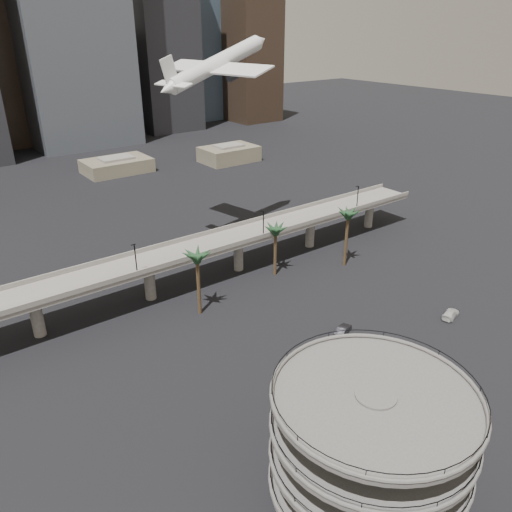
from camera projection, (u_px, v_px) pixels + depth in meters
ground at (404, 433)px, 68.62m from camera, size 700.00×700.00×0.00m
parking_ramp at (370, 441)px, 54.46m from camera, size 22.20×22.20×17.35m
overpass at (196, 252)px, 105.24m from camera, size 130.00×9.30×14.70m
palm_trees at (278, 234)px, 103.70m from camera, size 42.40×10.40×14.00m
low_buildings at (85, 176)px, 173.98m from camera, size 135.00×27.50×6.80m
skyline at (26, 30)px, 213.09m from camera, size 269.00×86.00×132.98m
airborne_jet at (217, 64)px, 110.58m from camera, size 33.52×30.15×12.72m
car_a at (357, 373)px, 79.31m from camera, size 4.71×2.32×1.55m
car_b at (343, 330)px, 90.28m from camera, size 5.08×3.30×1.58m
car_c at (451, 314)px, 95.46m from camera, size 5.46×3.29×1.48m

